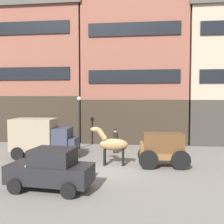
{
  "coord_description": "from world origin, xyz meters",
  "views": [
    {
      "loc": [
        1.82,
        -14.34,
        4.08
      ],
      "look_at": [
        -0.16,
        2.08,
        3.13
      ],
      "focal_mm": 42.08,
      "sensor_mm": 36.0,
      "label": 1
    }
  ],
  "objects": [
    {
      "name": "building_center_left",
      "position": [
        0.97,
        10.37,
        8.09
      ],
      "size": [
        9.63,
        5.52,
        16.09
      ],
      "color": "#33281E",
      "rests_on": "ground_plane"
    },
    {
      "name": "cargo_wagon",
      "position": [
        2.92,
        1.06,
        1.15
      ],
      "size": [
        2.99,
        1.69,
        1.98
      ],
      "color": "brown",
      "rests_on": "ground_plane"
    },
    {
      "name": "pedestrian_officer",
      "position": [
        -0.19,
        4.43,
        0.98
      ],
      "size": [
        0.45,
        0.45,
        1.79
      ],
      "color": "black",
      "rests_on": "ground_plane"
    },
    {
      "name": "draft_horse",
      "position": [
        -0.03,
        1.06,
        1.27
      ],
      "size": [
        2.35,
        0.71,
        2.3
      ],
      "color": "#937047",
      "rests_on": "ground_plane"
    },
    {
      "name": "building_far_left",
      "position": [
        -8.7,
        10.37,
        6.33
      ],
      "size": [
        10.4,
        5.52,
        12.57
      ],
      "color": "#33281E",
      "rests_on": "ground_plane"
    },
    {
      "name": "streetlamp_curbside",
      "position": [
        -3.2,
        5.74,
        2.67
      ],
      "size": [
        0.32,
        0.32,
        4.12
      ],
      "color": "black",
      "rests_on": "ground_plane"
    },
    {
      "name": "delivery_truck_near",
      "position": [
        -4.96,
        2.55,
        1.42
      ],
      "size": [
        4.39,
        2.22,
        2.62
      ],
      "color": "#333847",
      "rests_on": "ground_plane"
    },
    {
      "name": "sedan_dark",
      "position": [
        -2.22,
        -3.39,
        0.91
      ],
      "size": [
        3.84,
        2.15,
        1.83
      ],
      "color": "black",
      "rests_on": "ground_plane"
    },
    {
      "name": "ground_plane",
      "position": [
        0.0,
        0.0,
        0.0
      ],
      "size": [
        120.0,
        120.0,
        0.0
      ],
      "primitive_type": "plane",
      "color": "slate"
    },
    {
      "name": "fire_hydrant_curbside",
      "position": [
        -4.73,
        6.27,
        0.43
      ],
      "size": [
        0.24,
        0.24,
        0.83
      ],
      "color": "maroon",
      "rests_on": "ground_plane"
    }
  ]
}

